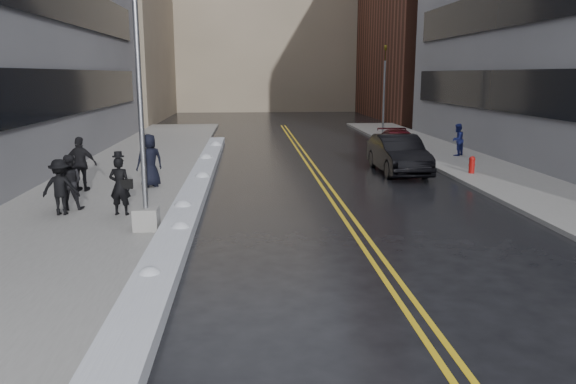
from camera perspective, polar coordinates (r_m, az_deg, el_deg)
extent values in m
plane|color=black|center=(13.70, -1.75, -6.40)|extent=(160.00, 160.00, 0.00)
cube|color=gray|center=(23.96, -16.67, 1.24)|extent=(5.50, 50.00, 0.15)
cube|color=gray|center=(25.64, 20.18, 1.68)|extent=(4.00, 50.00, 0.15)
cube|color=gold|center=(23.57, 2.94, 1.38)|extent=(0.12, 50.00, 0.01)
cube|color=gold|center=(23.60, 3.67, 1.39)|extent=(0.12, 50.00, 0.01)
cube|color=silver|center=(21.48, -9.20, 0.66)|extent=(0.90, 30.00, 0.34)
cube|color=gray|center=(59.12, -19.55, 15.80)|extent=(14.00, 22.00, 18.00)
cube|color=gray|center=(73.34, -2.23, 17.13)|extent=(36.00, 16.00, 22.00)
cube|color=gray|center=(15.73, -14.19, -2.64)|extent=(0.65, 0.65, 0.60)
cylinder|color=gray|center=(15.25, -14.93, 11.32)|extent=(0.14, 0.14, 7.00)
cylinder|color=maroon|center=(25.18, 18.16, 2.51)|extent=(0.24, 0.24, 0.60)
sphere|color=maroon|center=(25.14, 18.21, 3.18)|extent=(0.26, 0.26, 0.26)
cylinder|color=maroon|center=(25.17, 18.17, 2.62)|extent=(0.25, 0.10, 0.10)
cylinder|color=gray|center=(38.11, 9.70, 9.25)|extent=(0.14, 0.14, 5.00)
imported|color=#594C0C|center=(38.10, 9.86, 13.76)|extent=(0.16, 0.20, 1.00)
imported|color=black|center=(17.44, -16.70, 0.58)|extent=(0.70, 0.52, 1.76)
imported|color=black|center=(18.69, -21.35, 0.93)|extent=(0.86, 0.68, 1.72)
imported|color=black|center=(21.54, -13.89, 3.12)|extent=(1.15, 1.01, 1.99)
imported|color=black|center=(21.47, -20.29, 2.68)|extent=(1.21, 0.64, 1.97)
imported|color=black|center=(18.07, -22.12, 0.46)|extent=(1.09, 0.64, 1.68)
imported|color=navy|center=(30.39, 16.83, 5.11)|extent=(1.01, 1.00, 1.65)
imported|color=black|center=(25.23, 11.13, 3.78)|extent=(1.82, 5.09, 1.67)
imported|color=#440A12|center=(30.56, 11.16, 4.86)|extent=(2.24, 4.79, 1.35)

